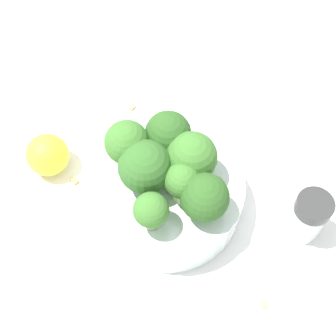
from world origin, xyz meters
TOP-DOWN VIEW (x-y plane):
  - ground_plane at (0.00, 0.00)m, footprint 3.00×3.00m
  - bowl at (0.00, 0.00)m, footprint 0.15×0.15m
  - broccoli_floret_0 at (0.02, -0.01)m, footprint 0.05×0.05m
  - broccoli_floret_1 at (-0.01, 0.02)m, footprint 0.05×0.05m
  - broccoli_floret_2 at (-0.01, -0.02)m, footprint 0.03×0.03m
  - broccoli_floret_3 at (0.03, 0.02)m, footprint 0.05×0.05m
  - broccoli_floret_4 at (-0.04, -0.01)m, footprint 0.03×0.03m
  - broccoli_floret_5 at (0.00, 0.05)m, footprint 0.04×0.04m
  - broccoli_floret_6 at (-0.01, -0.04)m, footprint 0.05×0.05m
  - pepper_shaker at (0.05, -0.13)m, footprint 0.04×0.04m
  - lemon_wedge at (-0.03, 0.14)m, footprint 0.05×0.05m
  - almond_crumb_0 at (-0.03, 0.10)m, footprint 0.01×0.01m
  - almond_crumb_2 at (-0.04, -0.13)m, footprint 0.01×0.01m
  - almond_crumb_3 at (0.09, 0.10)m, footprint 0.01×0.01m

SIDE VIEW (x-z plane):
  - ground_plane at x=0.00m, z-range 0.00..0.00m
  - almond_crumb_3 at x=0.09m, z-range 0.00..0.01m
  - almond_crumb_2 at x=-0.04m, z-range 0.00..0.01m
  - almond_crumb_0 at x=-0.03m, z-range 0.00..0.01m
  - lemon_wedge at x=-0.03m, z-range 0.00..0.05m
  - bowl at x=0.00m, z-range 0.00..0.05m
  - pepper_shaker at x=0.05m, z-range 0.00..0.06m
  - broccoli_floret_6 at x=-0.01m, z-range 0.05..0.10m
  - broccoli_floret_4 at x=-0.04m, z-range 0.05..0.10m
  - broccoli_floret_2 at x=-0.01m, z-range 0.05..0.10m
  - broccoli_floret_1 at x=-0.01m, z-range 0.05..0.11m
  - broccoli_floret_0 at x=0.02m, z-range 0.05..0.11m
  - broccoli_floret_3 at x=0.03m, z-range 0.05..0.11m
  - broccoli_floret_5 at x=0.00m, z-range 0.05..0.11m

